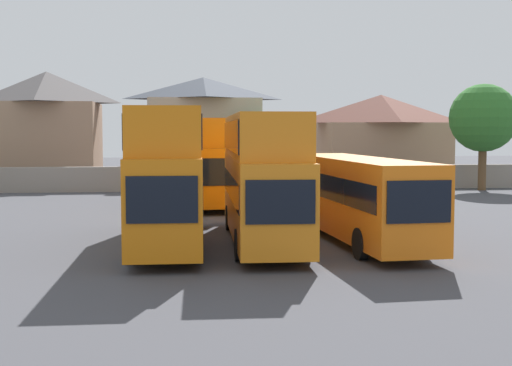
% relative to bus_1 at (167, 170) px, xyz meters
% --- Properties ---
extents(ground, '(140.00, 140.00, 0.00)m').
position_rel_bus_1_xyz_m(ground, '(3.78, 17.91, -2.91)').
color(ground, '#424247').
extents(depot_boundary_wall, '(56.00, 0.50, 1.80)m').
position_rel_bus_1_xyz_m(depot_boundary_wall, '(3.78, 24.04, -2.01)').
color(depot_boundary_wall, gray).
rests_on(depot_boundary_wall, ground).
extents(bus_1, '(2.73, 11.39, 5.18)m').
position_rel_bus_1_xyz_m(bus_1, '(0.00, 0.00, 0.00)').
color(bus_1, orange).
rests_on(bus_1, ground).
extents(bus_2, '(2.88, 11.95, 5.00)m').
position_rel_bus_1_xyz_m(bus_2, '(3.68, 0.12, -0.10)').
color(bus_2, orange).
rests_on(bus_2, ground).
extents(bus_3, '(3.11, 11.88, 3.33)m').
position_rel_bus_1_xyz_m(bus_3, '(7.44, -0.20, -1.01)').
color(bus_3, orange).
rests_on(bus_3, ground).
extents(bus_4, '(3.35, 11.59, 5.06)m').
position_rel_bus_1_xyz_m(bus_4, '(1.99, 14.39, -0.07)').
color(bus_4, orange).
rests_on(bus_4, ground).
extents(bus_5, '(3.27, 11.14, 3.49)m').
position_rel_bus_1_xyz_m(bus_5, '(5.22, 14.16, -0.92)').
color(bus_5, orange).
rests_on(bus_5, ground).
extents(house_terrace_left, '(8.58, 7.93, 9.22)m').
position_rel_bus_1_xyz_m(house_terrace_left, '(-9.98, 32.26, 1.79)').
color(house_terrace_left, '#9E7A60').
rests_on(house_terrace_left, ground).
extents(house_terrace_centre, '(9.54, 7.40, 8.84)m').
position_rel_bus_1_xyz_m(house_terrace_centre, '(2.84, 31.87, 1.58)').
color(house_terrace_centre, tan).
rests_on(house_terrace_centre, ground).
extents(house_terrace_right, '(11.03, 8.07, 7.52)m').
position_rel_bus_1_xyz_m(house_terrace_right, '(18.45, 32.70, 0.93)').
color(house_terrace_right, '#9E7A60').
rests_on(house_terrace_right, ground).
extents(tree_left_of_lot, '(4.99, 4.99, 7.82)m').
position_rel_bus_1_xyz_m(tree_left_of_lot, '(22.92, 22.04, 2.38)').
color(tree_left_of_lot, brown).
rests_on(tree_left_of_lot, ground).
extents(tree_right_of_lot, '(3.78, 3.78, 5.82)m').
position_rel_bus_1_xyz_m(tree_right_of_lot, '(6.15, 26.54, 0.97)').
color(tree_right_of_lot, brown).
rests_on(tree_right_of_lot, ground).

